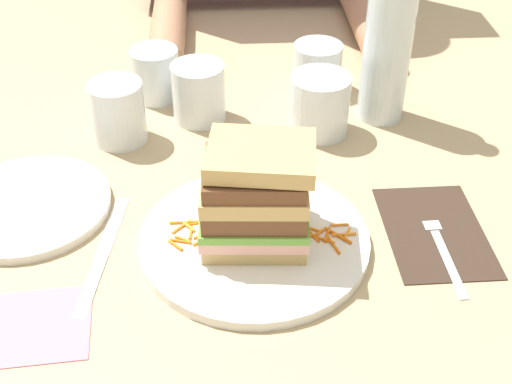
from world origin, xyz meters
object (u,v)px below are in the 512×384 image
at_px(water_bottle, 389,32).
at_px(side_plate, 28,206).
at_px(sandwich, 258,196).
at_px(empty_tumbler_2, 199,92).
at_px(empty_tumbler_1, 317,67).
at_px(napkin_pink, 41,325).
at_px(empty_tumbler_3, 118,112).
at_px(main_plate, 258,240).
at_px(fork, 441,241).
at_px(empty_tumbler_0, 155,74).
at_px(juice_glass, 319,108).
at_px(napkin_dark, 435,231).
at_px(knife, 102,256).

distance_m(water_bottle, side_plate, 0.53).
bearing_deg(sandwich, empty_tumbler_2, 103.51).
height_order(empty_tumbler_1, napkin_pink, empty_tumbler_1).
height_order(empty_tumbler_3, side_plate, empty_tumbler_3).
relative_size(main_plate, fork, 1.58).
relative_size(water_bottle, empty_tumbler_3, 3.39).
relative_size(empty_tumbler_0, empty_tumbler_3, 0.90).
distance_m(empty_tumbler_0, side_plate, 0.31).
height_order(juice_glass, empty_tumbler_1, juice_glass).
relative_size(empty_tumbler_1, side_plate, 0.37).
relative_size(napkin_dark, empty_tumbler_2, 2.01).
bearing_deg(empty_tumbler_2, napkin_pink, -111.81).
bearing_deg(empty_tumbler_3, fork, -32.51).
bearing_deg(empty_tumbler_1, napkin_dark, -75.12).
height_order(main_plate, empty_tumbler_3, empty_tumbler_3).
relative_size(fork, water_bottle, 0.57).
bearing_deg(fork, empty_tumbler_3, 147.49).
bearing_deg(empty_tumbler_2, main_plate, -76.64).
relative_size(empty_tumbler_3, side_plate, 0.43).
xyz_separation_m(napkin_dark, napkin_pink, (-0.43, -0.12, -0.00)).
relative_size(main_plate, side_plate, 1.31).
relative_size(juice_glass, water_bottle, 0.29).
height_order(fork, napkin_pink, fork).
relative_size(fork, empty_tumbler_3, 1.92).
distance_m(fork, side_plate, 0.49).
distance_m(empty_tumbler_2, empty_tumbler_3, 0.12).
relative_size(water_bottle, empty_tumbler_2, 3.48).
bearing_deg(napkin_dark, empty_tumbler_0, 135.07).
relative_size(main_plate, empty_tumbler_1, 3.50).
bearing_deg(side_plate, fork, -10.94).
xyz_separation_m(empty_tumbler_3, side_plate, (-0.10, -0.15, -0.04)).
relative_size(sandwich, side_plate, 0.64).
xyz_separation_m(fork, empty_tumbler_0, (-0.34, 0.36, 0.03)).
bearing_deg(empty_tumbler_0, sandwich, -69.09).
relative_size(fork, empty_tumbler_1, 2.22).
relative_size(empty_tumbler_2, empty_tumbler_3, 0.98).
relative_size(fork, empty_tumbler_2, 1.97).
bearing_deg(empty_tumbler_0, empty_tumbler_3, -110.72).
bearing_deg(empty_tumbler_1, sandwich, -107.49).
bearing_deg(empty_tumbler_3, empty_tumbler_1, 23.98).
relative_size(empty_tumbler_1, napkin_pink, 0.75).
xyz_separation_m(fork, juice_glass, (-0.11, 0.25, 0.03)).
bearing_deg(empty_tumbler_2, fork, -47.02).
xyz_separation_m(main_plate, knife, (-0.18, -0.01, -0.00)).
bearing_deg(empty_tumbler_0, napkin_pink, -101.31).
height_order(napkin_dark, napkin_pink, same).
xyz_separation_m(fork, empty_tumbler_3, (-0.39, 0.25, 0.04)).
xyz_separation_m(napkin_dark, water_bottle, (-0.01, 0.26, 0.13)).
relative_size(napkin_dark, water_bottle, 0.58).
distance_m(fork, knife, 0.38).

